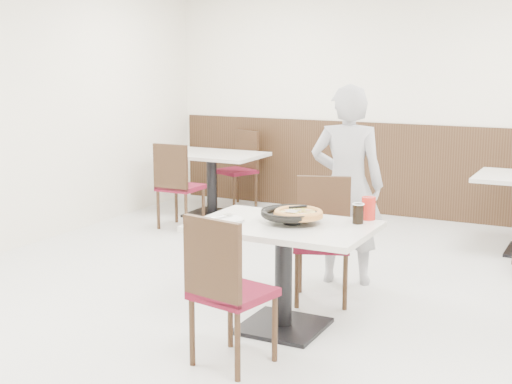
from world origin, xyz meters
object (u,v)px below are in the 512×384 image
at_px(side_plate, 229,220).
at_px(chair_far, 322,241).
at_px(red_cup, 369,208).
at_px(bg_chair_left_near, 181,185).
at_px(main_table, 283,277).
at_px(bg_table_left, 212,184).
at_px(chair_near, 233,290).
at_px(pizza_pan, 291,217).
at_px(pizza, 298,215).
at_px(diner_person, 347,185).
at_px(cola_glass, 358,214).
at_px(bg_chair_left_far, 236,169).

bearing_deg(side_plate, chair_far, 62.51).
bearing_deg(red_cup, bg_chair_left_near, 146.35).
xyz_separation_m(main_table, side_plate, (-0.37, -0.10, 0.38)).
bearing_deg(bg_table_left, chair_near, -57.65).
bearing_deg(chair_far, pizza_pan, 70.57).
height_order(chair_far, pizza_pan, chair_far).
height_order(side_plate, red_cup, red_cup).
height_order(chair_near, red_cup, chair_near).
relative_size(chair_far, pizza_pan, 2.70).
bearing_deg(pizza, diner_person, 93.37).
distance_m(chair_far, cola_glass, 0.69).
relative_size(chair_near, red_cup, 5.94).
bearing_deg(chair_far, bg_chair_left_far, -70.85).
height_order(pizza_pan, diner_person, diner_person).
bearing_deg(bg_chair_left_near, pizza, -42.70).
relative_size(pizza_pan, bg_table_left, 0.29).
xyz_separation_m(cola_glass, bg_chair_left_far, (-2.73, 3.25, -0.34)).
height_order(main_table, cola_glass, cola_glass).
height_order(main_table, pizza, pizza).
xyz_separation_m(pizza_pan, bg_chair_left_far, (-2.31, 3.44, -0.32)).
bearing_deg(side_plate, pizza_pan, 19.73).
xyz_separation_m(main_table, chair_near, (-0.03, -0.66, 0.10)).
xyz_separation_m(pizza_pan, side_plate, (-0.40, -0.14, -0.03)).
relative_size(side_plate, red_cup, 1.26).
bearing_deg(chair_near, red_cup, 75.66).
bearing_deg(bg_chair_left_near, chair_near, -52.16).
relative_size(diner_person, bg_chair_left_near, 1.74).
distance_m(main_table, pizza, 0.45).
bearing_deg(chair_near, main_table, 98.69).
relative_size(main_table, bg_chair_left_near, 1.26).
bearing_deg(pizza_pan, cola_glass, 24.51).
bearing_deg(cola_glass, red_cup, 80.44).
bearing_deg(bg_chair_left_far, diner_person, 156.61).
xyz_separation_m(chair_near, side_plate, (-0.34, 0.56, 0.28)).
bearing_deg(diner_person, red_cup, 105.14).
bearing_deg(bg_chair_left_far, pizza, 146.01).
distance_m(chair_far, pizza, 0.70).
distance_m(cola_glass, bg_table_left, 3.84).
xyz_separation_m(chair_near, red_cup, (0.50, 1.04, 0.35)).
distance_m(cola_glass, bg_chair_left_near, 3.38).
bearing_deg(pizza_pan, chair_far, 90.56).
height_order(cola_glass, bg_table_left, cola_glass).
bearing_deg(main_table, chair_near, -92.50).
relative_size(chair_near, bg_chair_left_far, 1.00).
distance_m(chair_near, pizza_pan, 0.78).
distance_m(bg_chair_left_near, bg_chair_left_far, 1.27).
relative_size(chair_near, diner_person, 0.57).
distance_m(bg_table_left, bg_chair_left_near, 0.70).
distance_m(pizza_pan, bg_chair_left_far, 4.16).
height_order(chair_near, pizza, chair_near).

